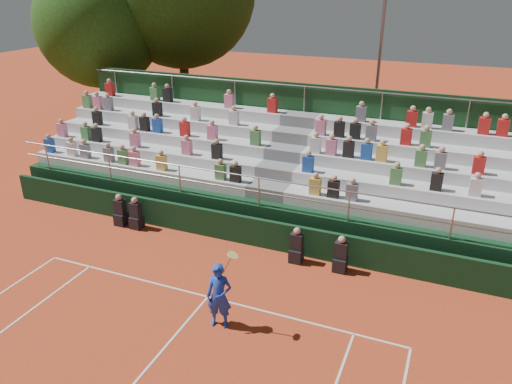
% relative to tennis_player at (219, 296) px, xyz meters
% --- Properties ---
extents(ground, '(90.00, 90.00, 0.00)m').
position_rel_tennis_player_xyz_m(ground, '(-0.85, 0.95, -0.89)').
color(ground, '#C14220').
rests_on(ground, ground).
extents(courtside_wall, '(20.00, 0.15, 1.00)m').
position_rel_tennis_player_xyz_m(courtside_wall, '(-0.85, 4.15, -0.39)').
color(courtside_wall, black).
rests_on(courtside_wall, ground).
extents(line_officials, '(8.41, 0.40, 1.19)m').
position_rel_tennis_player_xyz_m(line_officials, '(-1.97, 3.70, -0.41)').
color(line_officials, black).
rests_on(line_officials, ground).
extents(grandstand, '(20.00, 5.20, 4.40)m').
position_rel_tennis_player_xyz_m(grandstand, '(-0.85, 7.39, 0.19)').
color(grandstand, black).
rests_on(grandstand, ground).
extents(tennis_player, '(0.89, 0.55, 2.22)m').
position_rel_tennis_player_xyz_m(tennis_player, '(0.00, 0.00, 0.00)').
color(tennis_player, '#193DC1').
rests_on(tennis_player, ground).
extents(tree_west, '(6.33, 6.33, 9.16)m').
position_rel_tennis_player_xyz_m(tree_west, '(-12.68, 12.18, 5.09)').
color(tree_west, '#3B2315').
rests_on(tree_west, ground).
extents(floodlight_mast, '(0.60, 0.25, 8.32)m').
position_rel_tennis_player_xyz_m(floodlight_mast, '(1.06, 14.79, 3.95)').
color(floodlight_mast, gray).
rests_on(floodlight_mast, ground).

